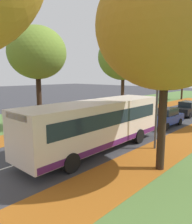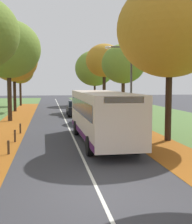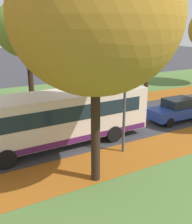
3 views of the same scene
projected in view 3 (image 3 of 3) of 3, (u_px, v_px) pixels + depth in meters
grass_verge_left at (120, 88)px, 29.18m from camera, size 12.00×90.00×0.01m
leaf_litter_left at (93, 105)px, 22.57m from camera, size 2.80×60.00×0.00m
leaf_litter_right at (170, 144)px, 14.92m from camera, size 2.80×60.00×0.00m
road_centre_line at (184, 109)px, 21.54m from camera, size 0.12×80.00×0.01m
tree_left_near at (27, 29)px, 18.99m from camera, size 4.64×4.64×8.39m
tree_left_mid at (150, 25)px, 23.86m from camera, size 5.86×5.86×9.24m
tree_right_near at (95, 18)px, 9.49m from camera, size 6.33×6.33×9.53m
bollard_fourth at (0, 120)px, 17.92m from camera, size 0.12×0.12×0.70m
bollard_fifth at (45, 112)px, 19.44m from camera, size 0.12×0.12×0.74m
bollard_sixth at (85, 107)px, 20.93m from camera, size 0.12×0.12×0.70m
streetlamp_right at (121, 82)px, 13.23m from camera, size 1.89×0.28×6.00m
bus at (59, 116)px, 14.42m from camera, size 2.78×10.44×2.98m
car_blue_lead at (177, 110)px, 18.60m from camera, size 1.84×4.23×1.62m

